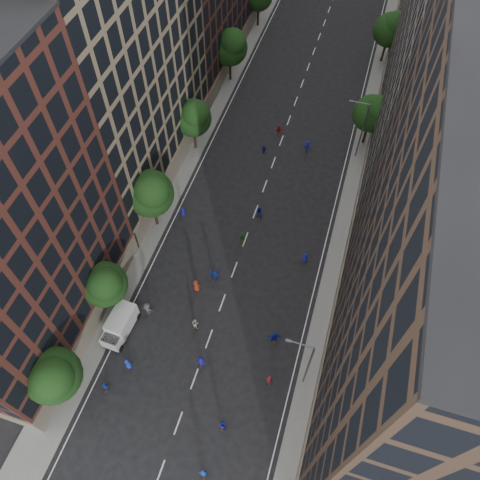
{
  "coord_description": "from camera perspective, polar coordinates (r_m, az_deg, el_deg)",
  "views": [
    {
      "loc": [
        8.9,
        -4.16,
        47.14
      ],
      "look_at": [
        -0.19,
        25.42,
        2.0
      ],
      "focal_mm": 35.0,
      "sensor_mm": 36.0,
      "label": 1
    }
  ],
  "objects": [
    {
      "name": "ground",
      "position": [
        65.21,
        3.98,
        9.1
      ],
      "size": [
        240.0,
        240.0,
        0.0
      ],
      "primitive_type": "plane",
      "color": "black",
      "rests_on": "ground"
    },
    {
      "name": "sidewalk_left",
      "position": [
        72.95,
        -3.91,
        15.24
      ],
      "size": [
        4.0,
        105.0,
        0.15
      ],
      "primitive_type": "cube",
      "color": "slate",
      "rests_on": "ground"
    },
    {
      "name": "sidewalk_right",
      "position": [
        69.96,
        15.32,
        11.01
      ],
      "size": [
        4.0,
        105.0,
        0.15
      ],
      "primitive_type": "cube",
      "color": "slate",
      "rests_on": "ground"
    },
    {
      "name": "bldg_left_b",
      "position": [
        56.75,
        -16.66,
        21.27
      ],
      "size": [
        14.0,
        26.0,
        34.0
      ],
      "primitive_type": "cube",
      "color": "#867458",
      "rests_on": "ground"
    },
    {
      "name": "bldg_right_a",
      "position": [
        36.31,
        25.04,
        -6.03
      ],
      "size": [
        14.0,
        30.0,
        36.0
      ],
      "primitive_type": "cube",
      "color": "#402E22",
      "rests_on": "ground"
    },
    {
      "name": "bldg_right_b",
      "position": [
        57.97,
        25.62,
        18.29
      ],
      "size": [
        14.0,
        28.0,
        33.0
      ],
      "primitive_type": "cube",
      "color": "#696057",
      "rests_on": "ground"
    },
    {
      "name": "tree_left_0",
      "position": [
        46.44,
        -21.84,
        -15.17
      ],
      "size": [
        5.2,
        5.2,
        8.83
      ],
      "color": "black",
      "rests_on": "ground"
    },
    {
      "name": "tree_left_1",
      "position": [
        49.51,
        -16.19,
        -5.2
      ],
      "size": [
        4.8,
        4.8,
        8.21
      ],
      "color": "black",
      "rests_on": "ground"
    },
    {
      "name": "tree_left_2",
      "position": [
        54.4,
        -10.87,
        5.7
      ],
      "size": [
        5.6,
        5.6,
        9.45
      ],
      "color": "black",
      "rests_on": "ground"
    },
    {
      "name": "tree_left_3",
      "position": [
        63.58,
        -5.7,
        14.72
      ],
      "size": [
        5.0,
        5.0,
        8.58
      ],
      "color": "black",
      "rests_on": "ground"
    },
    {
      "name": "tree_left_4",
      "position": [
        75.38,
        -1.15,
        22.56
      ],
      "size": [
        5.4,
        5.4,
        9.08
      ],
      "color": "black",
      "rests_on": "ground"
    },
    {
      "name": "tree_right_a",
      "position": [
        66.6,
        15.91,
        14.73
      ],
      "size": [
        5.0,
        5.0,
        8.39
      ],
      "color": "black",
      "rests_on": "ground"
    },
    {
      "name": "tree_right_b",
      "position": [
        83.0,
        17.99,
        23.34
      ],
      "size": [
        5.2,
        5.2,
        8.83
      ],
      "color": "black",
      "rests_on": "ground"
    },
    {
      "name": "streetlamp_near",
      "position": [
        45.0,
        8.12,
        -14.61
      ],
      "size": [
        2.64,
        0.22,
        9.06
      ],
      "color": "#595B60",
      "rests_on": "ground"
    },
    {
      "name": "streetlamp_far",
      "position": [
        64.66,
        14.57,
        13.11
      ],
      "size": [
        2.64,
        0.22,
        9.06
      ],
      "color": "#595B60",
      "rests_on": "ground"
    },
    {
      "name": "cargo_van",
      "position": [
        51.78,
        -14.45,
        -9.97
      ],
      "size": [
        2.51,
        4.92,
        2.56
      ],
      "rotation": [
        0.0,
        0.0,
        -0.06
      ],
      "color": "white",
      "rests_on": "ground"
    },
    {
      "name": "skater_0",
      "position": [
        50.43,
        -13.51,
        -14.46
      ],
      "size": [
        0.85,
        0.56,
        1.73
      ],
      "primitive_type": "imported",
      "rotation": [
        0.0,
        0.0,
        3.13
      ],
      "color": "#1737BC",
      "rests_on": "ground"
    },
    {
      "name": "skater_1",
      "position": [
        46.76,
        -4.5,
        -26.47
      ],
      "size": [
        0.8,
        0.67,
        1.88
      ],
      "primitive_type": "imported",
      "rotation": [
        0.0,
        0.0,
        3.51
      ],
      "color": "#173FBD",
      "rests_on": "ground"
    },
    {
      "name": "skater_2",
      "position": [
        47.58,
        -2.17,
        -21.6
      ],
      "size": [
        0.8,
        0.65,
        1.55
      ],
      "primitive_type": "imported",
      "rotation": [
        0.0,
        0.0,
        3.24
      ],
      "color": "#1420A7",
      "rests_on": "ground"
    },
    {
      "name": "skater_3",
      "position": [
        49.36,
        -4.74,
        -14.63
      ],
      "size": [
        1.09,
        0.65,
        1.67
      ],
      "primitive_type": "imported",
      "rotation": [
        0.0,
        0.0,
        3.11
      ],
      "color": "#161293",
      "rests_on": "ground"
    },
    {
      "name": "skater_4",
      "position": [
        50.2,
        -16.05,
        -16.83
      ],
      "size": [
        1.01,
        0.48,
        1.68
      ],
      "primitive_type": "imported",
      "rotation": [
        0.0,
        0.0,
        3.07
      ],
      "color": "#1437A9",
      "rests_on": "ground"
    },
    {
      "name": "skater_5",
      "position": [
        50.31,
        4.18,
        -11.75
      ],
      "size": [
        1.63,
        0.91,
        1.67
      ],
      "primitive_type": "imported",
      "rotation": [
        0.0,
        0.0,
        3.43
      ],
      "color": "#141FA4",
      "rests_on": "ground"
    },
    {
      "name": "skater_6",
      "position": [
        52.98,
        -5.35,
        -5.56
      ],
      "size": [
        0.97,
        0.69,
        1.87
      ],
      "primitive_type": "imported",
      "rotation": [
        0.0,
        0.0,
        3.04
      ],
      "color": "maroon",
      "rests_on": "ground"
    },
    {
      "name": "skater_7",
      "position": [
        48.7,
        3.59,
        -16.65
      ],
      "size": [
        0.72,
        0.59,
        1.69
      ],
      "primitive_type": "imported",
      "rotation": [
        0.0,
        0.0,
        3.49
      ],
      "color": "#AC1C38",
      "rests_on": "ground"
    },
    {
      "name": "skater_8",
      "position": [
        51.04,
        -5.48,
        -10.11
      ],
      "size": [
        0.96,
        0.85,
        1.66
      ],
      "primitive_type": "imported",
      "rotation": [
        0.0,
        0.0,
        2.82
      ],
      "color": "#ADAEA9",
      "rests_on": "ground"
    },
    {
      "name": "skater_9",
      "position": [
        52.35,
        -11.17,
        -8.27
      ],
      "size": [
        1.27,
        0.75,
        1.94
      ],
      "primitive_type": "imported",
      "rotation": [
        0.0,
        0.0,
        3.16
      ],
      "color": "#3F3F44",
      "rests_on": "ground"
    },
    {
      "name": "skater_10",
      "position": [
        56.33,
        0.29,
        0.18
      ],
      "size": [
        0.98,
        0.58,
        1.57
      ],
      "primitive_type": "imported",
      "rotation": [
        0.0,
        0.0,
        3.37
      ],
      "color": "#1D6324",
      "rests_on": "ground"
    },
    {
      "name": "skater_11",
      "position": [
        53.56,
        -3.14,
        -4.31
      ],
      "size": [
        1.7,
        0.76,
        1.77
      ],
      "primitive_type": "imported",
      "rotation": [
        0.0,
        0.0,
        2.99
      ],
      "color": "#1435A6",
      "rests_on": "ground"
    },
    {
      "name": "skater_12",
      "position": [
        55.34,
        7.92,
        -2.21
      ],
      "size": [
        0.8,
        0.58,
        1.52
      ],
      "primitive_type": "imported",
      "rotation": [
        0.0,
        0.0,
        3.28
      ],
      "color": "#131CA1",
      "rests_on": "ground"
    },
    {
      "name": "skater_13",
      "position": [
        59.04,
        -6.98,
        3.36
      ],
      "size": [
        0.68,
        0.5,
        1.69
      ],
      "primitive_type": "imported",
      "rotation": [
        0.0,
        0.0,
        3.31
      ],
      "color": "#1715AB",
      "rests_on": "ground"
    },
    {
      "name": "skater_14",
      "position": [
        58.55,
        2.31,
        3.35
      ],
      "size": [
        0.93,
        0.75,
        1.81
      ],
      "primitive_type": "imported",
      "rotation": [
        0.0,
        0.0,
        3.21
      ],
      "color": "#122297",
      "rests_on": "ground"
    },
    {
      "name": "skater_15",
      "position": [
        66.81,
        8.17,
        11.15
      ],
      "size": [
        1.32,
        0.93,
        1.87
      ],
      "primitive_type": "imported",
      "rotation": [
        0.0,
        0.0,
        2.93
      ],
      "color": "#13179C",
      "rests_on": "ground"
    },
    {
      "name": "skater_16",
      "position": [
        66.1,
        2.94,
        10.91
      ],
      "size": [
        0.9,
        0.42,
        1.51
      ],
      "primitive_type": "imported",
      "rotation": [
        0.0,
        0.0,
        3.09
      ],
      "color": "#141299",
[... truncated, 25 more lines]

